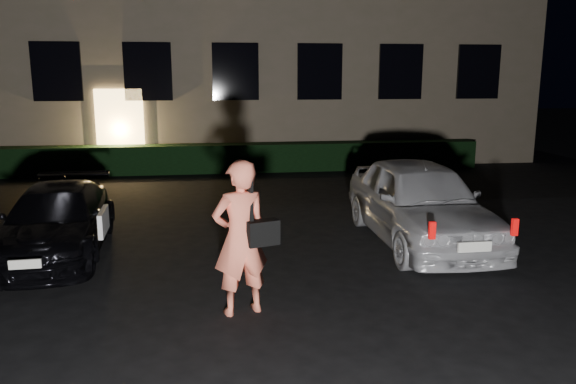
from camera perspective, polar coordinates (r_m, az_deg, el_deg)
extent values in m
plane|color=black|center=(7.18, -1.00, -12.08)|extent=(80.00, 80.00, 0.00)
cube|color=#F1C06B|center=(17.75, -16.66, 5.97)|extent=(1.40, 0.10, 2.50)
cube|color=black|center=(18.01, -22.45, 11.24)|extent=(1.40, 0.10, 1.70)
cube|color=black|center=(17.55, -14.04, 11.78)|extent=(1.40, 0.10, 1.70)
cube|color=black|center=(17.47, -5.35, 12.07)|extent=(1.40, 0.10, 1.70)
cube|color=black|center=(17.78, 3.24, 12.10)|extent=(1.40, 0.10, 1.70)
cube|color=black|center=(18.45, 11.37, 11.88)|extent=(1.40, 0.10, 1.70)
cube|color=black|center=(19.44, 18.78, 11.48)|extent=(1.40, 0.10, 1.70)
cube|color=black|center=(17.21, -5.12, 3.48)|extent=(15.00, 0.70, 0.85)
imported|color=black|center=(9.98, -22.45, -2.73)|extent=(1.75, 3.90, 1.11)
cube|color=white|center=(9.13, -18.24, -2.86)|extent=(0.11, 0.80, 0.37)
cube|color=silver|center=(8.14, -25.16, -6.65)|extent=(0.41, 0.06, 0.12)
imported|color=silver|center=(10.10, 13.22, -0.92)|extent=(1.76, 4.32, 1.47)
cube|color=red|center=(8.01, 14.43, -3.80)|extent=(0.09, 0.06, 0.24)
cube|color=red|center=(8.55, 22.04, -3.33)|extent=(0.09, 0.06, 0.24)
cube|color=silver|center=(8.28, 18.42, -5.29)|extent=(0.49, 0.05, 0.14)
imported|color=#F77356|center=(6.86, -4.87, -4.67)|extent=(0.81, 0.66, 1.93)
cube|color=black|center=(6.81, -2.60, -4.15)|extent=(0.43, 0.29, 0.31)
cube|color=black|center=(6.69, -3.80, -0.59)|extent=(0.06, 0.07, 0.60)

